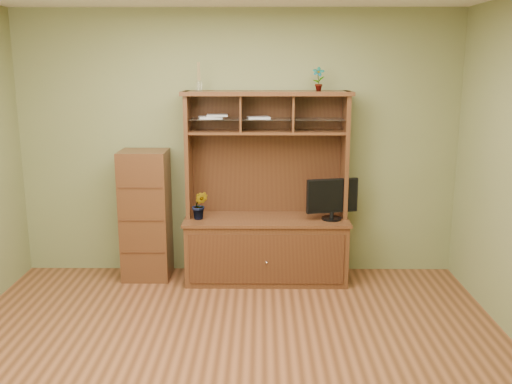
{
  "coord_description": "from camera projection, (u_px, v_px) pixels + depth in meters",
  "views": [
    {
      "loc": [
        0.24,
        -3.81,
        2.16
      ],
      "look_at": [
        0.19,
        1.2,
        1.03
      ],
      "focal_mm": 40.0,
      "sensor_mm": 36.0,
      "label": 1
    }
  ],
  "objects": [
    {
      "name": "reed_diffuser",
      "position": [
        199.0,
        80.0,
        5.52
      ],
      "size": [
        0.05,
        0.05,
        0.27
      ],
      "color": "silver",
      "rests_on": "media_hutch"
    },
    {
      "name": "media_hutch",
      "position": [
        266.0,
        229.0,
        5.77
      ],
      "size": [
        1.66,
        0.61,
        1.9
      ],
      "color": "#462714",
      "rests_on": "room"
    },
    {
      "name": "room",
      "position": [
        227.0,
        185.0,
        3.9
      ],
      "size": [
        4.54,
        4.04,
        2.74
      ],
      "color": "#562F18",
      "rests_on": "ground"
    },
    {
      "name": "orchid_plant",
      "position": [
        200.0,
        205.0,
        5.63
      ],
      "size": [
        0.17,
        0.14,
        0.28
      ],
      "primitive_type": "imported",
      "rotation": [
        0.0,
        0.0,
        -0.1
      ],
      "color": "#27571E",
      "rests_on": "media_hutch"
    },
    {
      "name": "monitor",
      "position": [
        332.0,
        198.0,
        5.6
      ],
      "size": [
        0.51,
        0.2,
        0.41
      ],
      "rotation": [
        0.0,
        0.0,
        0.22
      ],
      "color": "black",
      "rests_on": "media_hutch"
    },
    {
      "name": "magazines",
      "position": [
        228.0,
        117.0,
        5.6
      ],
      "size": [
        0.72,
        0.21,
        0.04
      ],
      "color": "silver",
      "rests_on": "media_hutch"
    },
    {
      "name": "top_plant",
      "position": [
        318.0,
        79.0,
        5.51
      ],
      "size": [
        0.14,
        0.1,
        0.23
      ],
      "primitive_type": "imported",
      "rotation": [
        0.0,
        0.0,
        -0.18
      ],
      "color": "#325D20",
      "rests_on": "media_hutch"
    },
    {
      "name": "side_cabinet",
      "position": [
        146.0,
        215.0,
        5.79
      ],
      "size": [
        0.47,
        0.43,
        1.32
      ],
      "color": "#462714",
      "rests_on": "room"
    }
  ]
}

